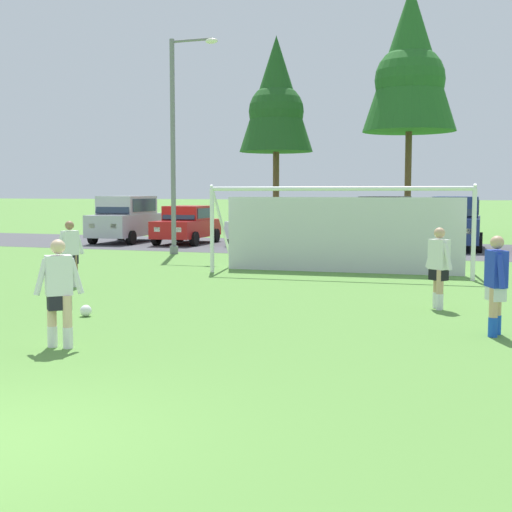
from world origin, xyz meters
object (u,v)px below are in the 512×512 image
at_px(player_striker_near, 439,268).
at_px(parked_car_slot_center, 320,226).
at_px(parked_car_slot_far_left, 126,218).
at_px(parked_car_slot_right, 456,222).
at_px(parked_car_slot_center_right, 385,221).
at_px(player_winger_left, 496,286).
at_px(player_defender_far, 70,254).
at_px(parked_car_slot_left, 187,225).
at_px(street_lamp, 177,144).
at_px(parked_car_slot_center_left, 262,225).
at_px(soccer_ball, 86,311).
at_px(soccer_goal, 341,229).
at_px(player_midfield_center, 59,294).

distance_m(player_striker_near, parked_car_slot_center, 16.93).
xyz_separation_m(parked_car_slot_far_left, parked_car_slot_center, (9.14, 0.85, -0.24)).
height_order(parked_car_slot_far_left, parked_car_slot_right, same).
bearing_deg(parked_car_slot_center_right, player_winger_left, -75.24).
bearing_deg(player_winger_left, player_striker_near, 114.73).
distance_m(player_defender_far, parked_car_slot_center, 15.52).
bearing_deg(parked_car_slot_left, parked_car_slot_center_right, 7.83).
bearing_deg(street_lamp, parked_car_slot_center_left, 78.48).
height_order(player_winger_left, parked_car_slot_center_left, parked_car_slot_center_left).
bearing_deg(player_defender_far, parked_car_slot_center, 81.23).
bearing_deg(soccer_ball, player_defender_far, 127.78).
bearing_deg(player_striker_near, street_lamp, 137.05).
height_order(soccer_ball, parked_car_slot_center_left, parked_car_slot_center_left).
xyz_separation_m(player_striker_near, parked_car_slot_right, (-0.78, 15.75, 0.29)).
height_order(parked_car_slot_left, parked_car_slot_center_left, same).
height_order(soccer_goal, player_striker_near, soccer_goal).
relative_size(player_striker_near, parked_car_slot_center_right, 0.35).
height_order(player_striker_near, player_defender_far, same).
xyz_separation_m(parked_car_slot_center, parked_car_slot_center_right, (2.75, 0.40, 0.24)).
xyz_separation_m(parked_car_slot_left, parked_car_slot_right, (11.73, 0.93, 0.24)).
height_order(parked_car_slot_center_left, parked_car_slot_right, parked_car_slot_right).
bearing_deg(parked_car_slot_center_right, soccer_goal, -87.45).
bearing_deg(player_midfield_center, soccer_goal, 81.08).
relative_size(player_midfield_center, parked_car_slot_center, 0.39).
relative_size(player_winger_left, parked_car_slot_right, 0.35).
height_order(player_striker_near, player_winger_left, same).
bearing_deg(street_lamp, parked_car_slot_right, 31.34).
xyz_separation_m(player_winger_left, parked_car_slot_far_left, (-16.75, 17.24, 0.29)).
height_order(soccer_ball, parked_car_slot_left, parked_car_slot_left).
bearing_deg(parked_car_slot_center_right, player_defender_far, -107.99).
xyz_separation_m(player_winger_left, street_lamp, (-11.67, 12.27, 3.32)).
xyz_separation_m(soccer_goal, parked_car_slot_right, (2.49, 10.19, -0.18)).
bearing_deg(parked_car_slot_center_right, parked_car_slot_left, -172.17).
xyz_separation_m(player_defender_far, parked_car_slot_right, (8.07, 15.46, 0.29)).
relative_size(parked_car_slot_center, parked_car_slot_right, 0.91).
xyz_separation_m(soccer_ball, player_striker_near, (6.18, 3.15, 0.71)).
bearing_deg(parked_car_slot_far_left, player_midfield_center, -62.55).
bearing_deg(parked_car_slot_right, parked_car_slot_far_left, -176.26).
relative_size(soccer_goal, parked_car_slot_left, 1.76).
height_order(soccer_goal, parked_car_slot_center_right, soccer_goal).
distance_m(player_striker_near, street_lamp, 14.78).
height_order(parked_car_slot_left, parked_car_slot_center, same).
xyz_separation_m(soccer_goal, player_striker_near, (3.27, -5.56, -0.47)).
distance_m(soccer_ball, parked_car_slot_center, 18.81).
xyz_separation_m(player_striker_near, player_winger_left, (1.13, -2.46, 0.00)).
bearing_deg(street_lamp, parked_car_slot_far_left, 135.63).
height_order(parked_car_slot_left, parked_car_slot_right, parked_car_slot_right).
xyz_separation_m(soccer_ball, parked_car_slot_right, (5.40, 18.91, 1.00)).
bearing_deg(parked_car_slot_center_right, parked_car_slot_center, -171.78).
bearing_deg(parked_car_slot_center_right, parked_car_slot_center_left, -179.24).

